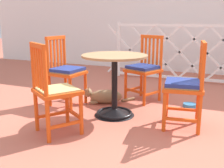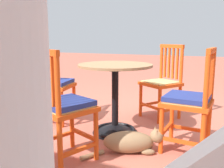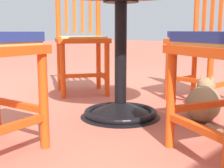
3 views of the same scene
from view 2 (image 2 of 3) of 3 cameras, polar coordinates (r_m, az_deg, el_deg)
The scene contains 8 objects.
ground_plane at distance 2.90m, azimuth 0.50°, elevation -9.52°, with size 24.00×24.00×0.00m, color #BC604C.
cafe_table at distance 2.62m, azimuth 0.70°, elevation -5.15°, with size 0.76×0.76×0.73m.
orange_chair_by_planter at distance 3.17m, azimuth 11.38°, elevation 0.14°, with size 0.55×0.55×0.91m.
orange_chair_near_fence at distance 3.03m, azimuth -13.36°, elevation -0.16°, with size 0.46×0.46×0.91m.
orange_chair_at_corner at distance 2.03m, azimuth -11.03°, elevation -5.30°, with size 0.52×0.52×0.91m.
orange_chair_facing_out at distance 2.27m, azimuth 17.30°, elevation -3.89°, with size 0.43×0.43×0.91m.
tabby_cat at distance 2.25m, azimuth 4.72°, elevation -13.05°, with size 0.61×0.50×0.23m.
pet_water_bowl at distance 2.62m, azimuth -21.97°, elevation -11.99°, with size 0.17×0.17×0.05m, color teal.
Camera 2 is at (-1.07, 2.50, 0.99)m, focal length 40.04 mm.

